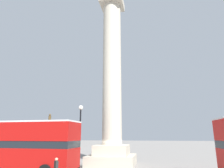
{
  "coord_description": "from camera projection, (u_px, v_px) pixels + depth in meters",
  "views": [
    {
      "loc": [
        4.32,
        -21.85,
        3.05
      ],
      "look_at": [
        0.0,
        0.0,
        8.77
      ],
      "focal_mm": 32.0,
      "sensor_mm": 36.0,
      "label": 1
    }
  ],
  "objects": [
    {
      "name": "bus_b",
      "position": [
        15.0,
        144.0,
        16.89
      ],
      "size": [
        10.93,
        3.14,
        4.19
      ],
      "rotation": [
        0.0,
        0.0,
        -0.03
      ],
      "color": "#A80F0C",
      "rests_on": "ground_plane"
    },
    {
      "name": "street_lamp",
      "position": [
        80.0,
        131.0,
        19.06
      ],
      "size": [
        0.44,
        0.44,
        5.89
      ],
      "color": "black",
      "rests_on": "ground_plane"
    },
    {
      "name": "equestrian_statue",
      "position": [
        48.0,
        146.0,
        26.46
      ],
      "size": [
        3.92,
        3.66,
        5.91
      ],
      "rotation": [
        0.0,
        0.0,
        -0.58
      ],
      "color": "#BCB29E",
      "rests_on": "ground_plane"
    },
    {
      "name": "ground_plane",
      "position": [
        112.0,
        165.0,
        20.82
      ],
      "size": [
        200.0,
        200.0,
        0.0
      ],
      "primitive_type": "plane",
      "color": "gray"
    },
    {
      "name": "monument_column",
      "position": [
        112.0,
        87.0,
        22.92
      ],
      "size": [
        4.82,
        4.82,
        21.23
      ],
      "color": "#BCB29E",
      "rests_on": "ground_plane"
    }
  ]
}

